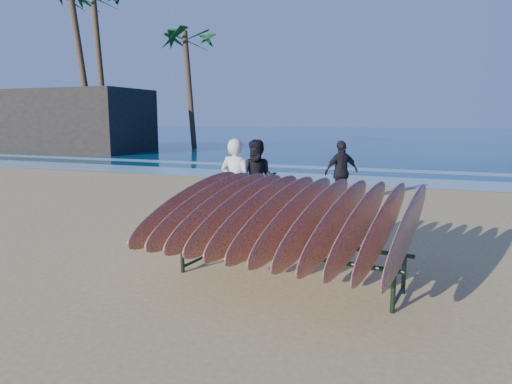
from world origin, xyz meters
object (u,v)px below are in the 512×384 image
person_dark_b (341,172)px  person_white (236,183)px  palm_mid (188,42)px  person_dark_a (258,178)px  palm_right (97,2)px  building (78,121)px  surfboard_rack (286,216)px

person_dark_b → person_white: bearing=25.0°
palm_mid → person_dark_a: bearing=-57.2°
person_white → palm_mid: palm_mid is taller
person_dark_b → palm_right: size_ratio=0.15×
building → palm_mid: bearing=32.5°
person_dark_a → palm_mid: (-11.87, 18.43, 6.34)m
building → palm_mid: palm_mid is taller
person_white → person_dark_a: 1.10m
person_dark_b → palm_mid: 21.84m
palm_mid → palm_right: bearing=-159.6°
person_dark_a → building: (-18.02, 14.52, 1.12)m
person_dark_b → palm_mid: size_ratio=0.20×
building → palm_right: 7.98m
person_white → palm_right: (-17.40, 17.44, 8.83)m
person_white → person_dark_a: bearing=-90.5°
person_white → palm_mid: (-11.80, 19.52, 6.30)m
person_dark_a → person_white: bearing=-105.3°
surfboard_rack → palm_mid: size_ratio=0.43×
surfboard_rack → person_white: person_white is taller
surfboard_rack → person_dark_b: 6.12m
building → person_white: bearing=-41.0°
person_dark_a → building: bearing=129.8°
palm_mid → building: bearing=-147.5°
surfboard_rack → person_dark_b: size_ratio=2.15×
person_dark_a → building: building is taller
person_dark_a → person_dark_b: (1.43, 2.33, -0.05)m
palm_right → palm_mid: bearing=20.4°
person_dark_a → surfboard_rack: bearing=-75.7°
surfboard_rack → person_dark_a: person_dark_a is taller
surfboard_rack → person_dark_b: person_dark_b is taller
person_white → building: size_ratio=0.20×
person_dark_a → palm_right: size_ratio=0.16×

